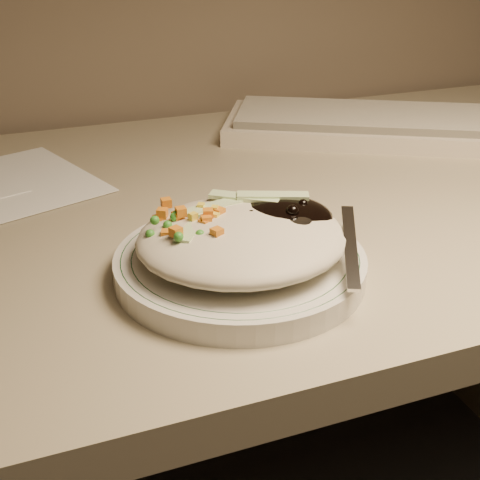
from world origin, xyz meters
name	(u,v)px	position (x,y,z in m)	size (l,w,h in m)	color
desk	(250,333)	(0.00, 1.38, 0.54)	(1.40, 0.70, 0.74)	gray
plate	(240,265)	(-0.08, 1.20, 0.75)	(0.23, 0.23, 0.02)	silver
plate_rim	(240,256)	(-0.08, 1.20, 0.76)	(0.22, 0.22, 0.00)	#144723
meal	(245,234)	(-0.08, 1.20, 0.78)	(0.21, 0.19, 0.05)	#B1A78F
keyboard	(393,125)	(0.28, 1.51, 0.76)	(0.52, 0.39, 0.03)	beige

